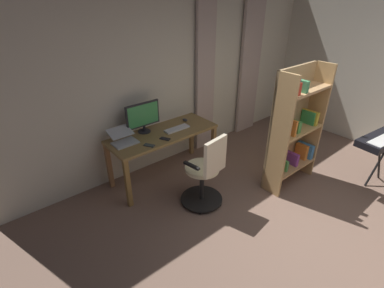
# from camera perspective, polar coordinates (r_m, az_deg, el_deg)

# --- Properties ---
(ground_plane) EXTENTS (7.39, 7.39, 0.00)m
(ground_plane) POSITION_cam_1_polar(r_m,az_deg,el_deg) (3.73, 26.55, -18.20)
(ground_plane) COLOR #7E6151
(back_room_partition) EXTENTS (5.69, 0.10, 2.84)m
(back_room_partition) POSITION_cam_1_polar(r_m,az_deg,el_deg) (4.55, -2.88, 14.31)
(back_room_partition) COLOR beige
(back_room_partition) RESTS_ON ground
(curtain_left_panel) EXTENTS (0.50, 0.06, 2.47)m
(curtain_left_panel) POSITION_cam_1_polar(r_m,az_deg,el_deg) (5.60, 11.40, 14.54)
(curtain_left_panel) COLOR #C0ABA3
(curtain_left_panel) RESTS_ON ground
(curtain_right_panel) EXTENTS (0.37, 0.06, 2.47)m
(curtain_right_panel) POSITION_cam_1_polar(r_m,az_deg,el_deg) (4.81, 2.61, 12.79)
(curtain_right_panel) COLOR #C0ABA3
(curtain_right_panel) RESTS_ON ground
(desk) EXTENTS (1.58, 0.62, 0.74)m
(desk) POSITION_cam_1_polar(r_m,az_deg,el_deg) (4.13, -5.76, 1.11)
(desk) COLOR olive
(desk) RESTS_ON ground
(office_chair) EXTENTS (0.56, 0.56, 1.02)m
(office_chair) POSITION_cam_1_polar(r_m,az_deg,el_deg) (3.65, 2.77, -5.94)
(office_chair) COLOR black
(office_chair) RESTS_ON ground
(computer_monitor) EXTENTS (0.51, 0.18, 0.43)m
(computer_monitor) POSITION_cam_1_polar(r_m,az_deg,el_deg) (4.05, -9.74, 5.53)
(computer_monitor) COLOR #232328
(computer_monitor) RESTS_ON desk
(computer_keyboard) EXTENTS (0.39, 0.12, 0.02)m
(computer_keyboard) POSITION_cam_1_polar(r_m,az_deg,el_deg) (4.16, -3.02, 3.06)
(computer_keyboard) COLOR silver
(computer_keyboard) RESTS_ON desk
(laptop) EXTENTS (0.32, 0.34, 0.17)m
(laptop) POSITION_cam_1_polar(r_m,az_deg,el_deg) (3.89, -13.52, 1.02)
(laptop) COLOR #B7BCC1
(laptop) RESTS_ON desk
(computer_mouse) EXTENTS (0.06, 0.10, 0.04)m
(computer_mouse) POSITION_cam_1_polar(r_m,az_deg,el_deg) (4.43, -1.41, 4.84)
(computer_mouse) COLOR #333338
(computer_mouse) RESTS_ON desk
(cell_phone_face_up) EXTENTS (0.13, 0.16, 0.01)m
(cell_phone_face_up) POSITION_cam_1_polar(r_m,az_deg,el_deg) (3.76, -8.51, -0.26)
(cell_phone_face_up) COLOR #333338
(cell_phone_face_up) RESTS_ON desk
(cell_phone_by_monitor) EXTENTS (0.12, 0.16, 0.01)m
(cell_phone_by_monitor) POSITION_cam_1_polar(r_m,az_deg,el_deg) (3.90, -5.39, 1.04)
(cell_phone_by_monitor) COLOR black
(cell_phone_by_monitor) RESTS_ON desk
(bookshelf) EXTENTS (0.87, 0.30, 1.70)m
(bookshelf) POSITION_cam_1_polar(r_m,az_deg,el_deg) (4.18, 19.60, 2.96)
(bookshelf) COLOR tan
(bookshelf) RESTS_ON ground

